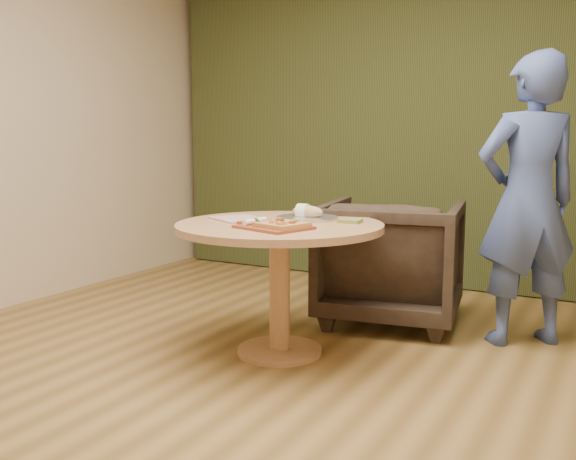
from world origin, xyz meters
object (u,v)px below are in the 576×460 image
at_px(flatbread_pizza, 282,224).
at_px(person_standing, 528,201).
at_px(pedestal_table, 279,248).
at_px(bread_roll, 306,212).
at_px(cutlery_roll, 255,221).
at_px(pizza_paddle, 272,227).
at_px(serving_tray, 308,218).
at_px(armchair, 392,255).

height_order(flatbread_pizza, person_standing, person_standing).
relative_size(pedestal_table, person_standing, 0.68).
xyz_separation_m(flatbread_pizza, bread_roll, (-0.08, 0.43, 0.02)).
bearing_deg(pedestal_table, person_standing, 36.54).
distance_m(cutlery_roll, bread_roll, 0.42).
xyz_separation_m(pedestal_table, pizza_paddle, (0.07, -0.20, 0.15)).
height_order(bread_roll, person_standing, person_standing).
height_order(serving_tray, bread_roll, bread_roll).
bearing_deg(pedestal_table, armchair, 70.13).
distance_m(flatbread_pizza, serving_tray, 0.44).
bearing_deg(pizza_paddle, cutlery_roll, -169.81).
distance_m(pedestal_table, serving_tray, 0.28).
height_order(pedestal_table, cutlery_roll, cutlery_roll).
relative_size(pizza_paddle, cutlery_roll, 2.38).
height_order(pedestal_table, pizza_paddle, pizza_paddle).
relative_size(flatbread_pizza, serving_tray, 0.77).
bearing_deg(flatbread_pizza, serving_tray, 99.86).
relative_size(cutlery_roll, armchair, 0.22).
xyz_separation_m(bread_roll, armchair, (0.28, 0.69, -0.34)).
xyz_separation_m(pizza_paddle, armchair, (0.26, 1.11, -0.31)).
distance_m(flatbread_pizza, cutlery_roll, 0.18).
distance_m(bread_roll, armchair, 0.82).
xyz_separation_m(serving_tray, armchair, (0.27, 0.69, -0.31)).
relative_size(flatbread_pizza, armchair, 0.30).
bearing_deg(pizza_paddle, flatbread_pizza, 8.96).
bearing_deg(flatbread_pizza, bread_roll, 101.00).
xyz_separation_m(flatbread_pizza, armchair, (0.20, 1.12, -0.33)).
relative_size(flatbread_pizza, cutlery_roll, 1.37).
bearing_deg(cutlery_roll, person_standing, 48.77).
bearing_deg(bread_roll, flatbread_pizza, -79.00).
relative_size(serving_tray, bread_roll, 1.84).
height_order(pizza_paddle, serving_tray, serving_tray).
bearing_deg(bread_roll, serving_tray, 0.00).
xyz_separation_m(armchair, person_standing, (0.84, -0.05, 0.40)).
height_order(cutlery_roll, bread_roll, bread_roll).
bearing_deg(pizza_paddle, pedestal_table, 125.85).
xyz_separation_m(pedestal_table, cutlery_roll, (-0.04, -0.19, 0.17)).
relative_size(pedestal_table, armchair, 1.28).
height_order(flatbread_pizza, serving_tray, flatbread_pizza).
relative_size(pedestal_table, serving_tray, 3.24).
distance_m(flatbread_pizza, bread_roll, 0.44).
relative_size(cutlery_roll, serving_tray, 0.56).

